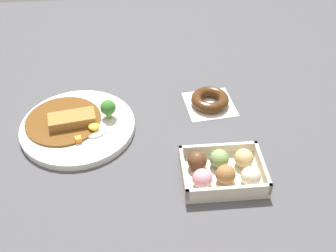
# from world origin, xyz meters

# --- Properties ---
(ground_plane) EXTENTS (1.60, 1.60, 0.00)m
(ground_plane) POSITION_xyz_m (0.00, 0.00, 0.00)
(ground_plane) COLOR #4C4C51
(curry_plate) EXTENTS (0.29, 0.29, 0.07)m
(curry_plate) POSITION_xyz_m (0.16, -0.02, 0.01)
(curry_plate) COLOR white
(curry_plate) RESTS_ON ground_plane
(donut_box) EXTENTS (0.19, 0.14, 0.06)m
(donut_box) POSITION_xyz_m (-0.18, 0.18, 0.02)
(donut_box) COLOR beige
(donut_box) RESTS_ON ground_plane
(chocolate_ring_donut) EXTENTS (0.14, 0.14, 0.03)m
(chocolate_ring_donut) POSITION_xyz_m (-0.19, -0.09, 0.02)
(chocolate_ring_donut) COLOR white
(chocolate_ring_donut) RESTS_ON ground_plane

